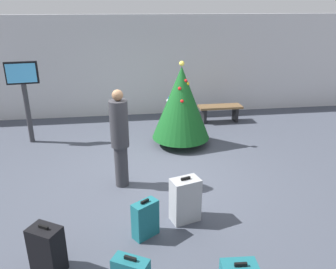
% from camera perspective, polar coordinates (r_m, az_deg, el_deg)
% --- Properties ---
extents(ground_plane, '(16.00, 16.00, 0.00)m').
position_cam_1_polar(ground_plane, '(6.74, -2.60, -7.11)').
color(ground_plane, '#424754').
extents(back_wall, '(16.00, 0.20, 2.93)m').
position_cam_1_polar(back_wall, '(10.22, -5.15, 11.45)').
color(back_wall, silver).
rests_on(back_wall, ground_plane).
extents(holiday_tree, '(1.37, 1.37, 2.02)m').
position_cam_1_polar(holiday_tree, '(7.88, 2.25, 5.39)').
color(holiday_tree, '#4C3319').
rests_on(holiday_tree, ground_plane).
extents(flight_info_kiosk, '(0.72, 0.17, 1.97)m').
position_cam_1_polar(flight_info_kiosk, '(8.63, -23.20, 7.09)').
color(flight_info_kiosk, '#333338').
rests_on(flight_info_kiosk, ground_plane).
extents(waiting_bench, '(1.24, 0.44, 0.48)m').
position_cam_1_polar(waiting_bench, '(9.79, 8.80, 4.12)').
color(waiting_bench, brown).
rests_on(waiting_bench, ground_plane).
extents(traveller_0, '(0.43, 0.43, 1.84)m').
position_cam_1_polar(traveller_0, '(6.08, -8.18, -0.39)').
color(traveller_0, '#333338').
rests_on(traveller_0, ground_plane).
extents(suitcase_1, '(0.42, 0.37, 0.61)m').
position_cam_1_polar(suitcase_1, '(5.04, -3.87, -14.16)').
color(suitcase_1, '#19606B').
rests_on(suitcase_1, ground_plane).
extents(suitcase_3, '(0.48, 0.43, 0.68)m').
position_cam_1_polar(suitcase_3, '(4.71, -19.83, -17.91)').
color(suitcase_3, black).
rests_on(suitcase_3, ground_plane).
extents(suitcase_4, '(0.50, 0.39, 0.76)m').
position_cam_1_polar(suitcase_4, '(5.33, 2.93, -11.02)').
color(suitcase_4, '#9EA0A5').
rests_on(suitcase_4, ground_plane).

